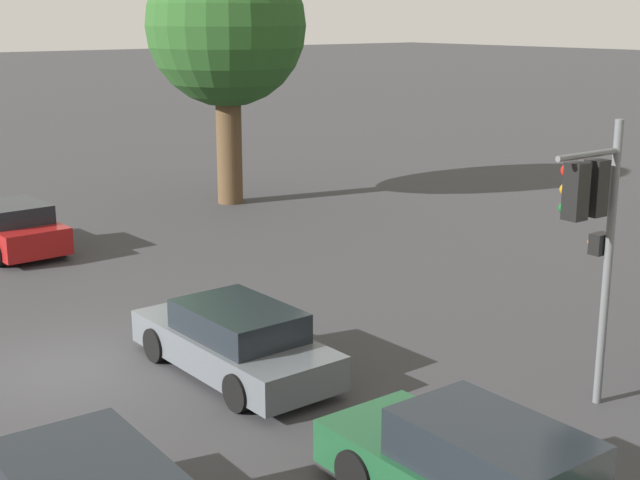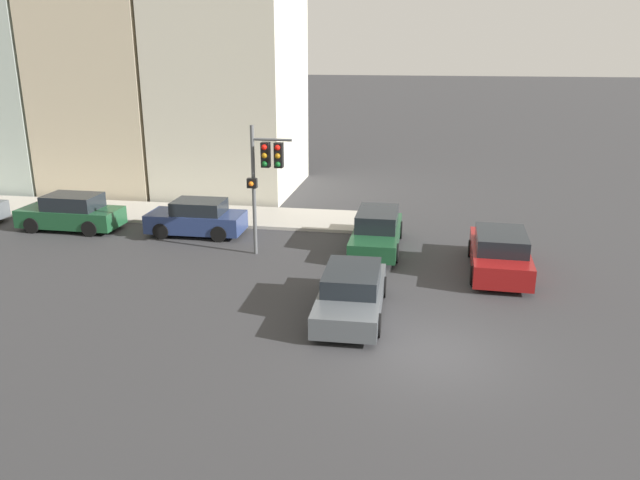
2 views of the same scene
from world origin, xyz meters
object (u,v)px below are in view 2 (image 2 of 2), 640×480
(crossing_car_1, at_px, (500,253))
(traffic_signal, at_px, (265,167))
(parked_car_0, at_px, (197,219))
(parked_car_1, at_px, (71,213))
(crossing_car_2, at_px, (377,231))
(crossing_car_3, at_px, (351,293))

(crossing_car_1, bearing_deg, traffic_signal, 88.77)
(parked_car_0, xyz_separation_m, parked_car_1, (-0.15, 5.55, 0.02))
(crossing_car_2, xyz_separation_m, parked_car_1, (0.39, 13.05, 0.02))
(crossing_car_2, xyz_separation_m, parked_car_0, (0.54, 7.49, -0.00))
(crossing_car_3, height_order, parked_car_1, parked_car_1)
(crossing_car_1, distance_m, crossing_car_3, 6.33)
(crossing_car_1, bearing_deg, crossing_car_2, 68.08)
(traffic_signal, relative_size, parked_car_0, 1.22)
(crossing_car_2, relative_size, parked_car_1, 1.12)
(crossing_car_1, relative_size, parked_car_1, 1.11)
(crossing_car_1, xyz_separation_m, crossing_car_3, (-4.32, 4.63, -0.06))
(crossing_car_2, distance_m, parked_car_0, 7.51)
(crossing_car_2, bearing_deg, traffic_signal, -69.54)
(parked_car_1, bearing_deg, crossing_car_1, 173.28)
(parked_car_1, bearing_deg, parked_car_0, -177.55)
(traffic_signal, height_order, crossing_car_2, traffic_signal)
(traffic_signal, distance_m, parked_car_0, 4.83)
(crossing_car_2, bearing_deg, crossing_car_3, -2.01)
(traffic_signal, height_order, crossing_car_3, traffic_signal)
(parked_car_0, bearing_deg, crossing_car_2, 175.29)
(crossing_car_2, distance_m, crossing_car_3, 6.27)
(crossing_car_2, distance_m, parked_car_1, 13.05)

